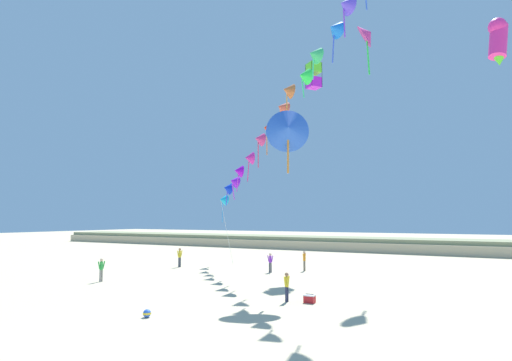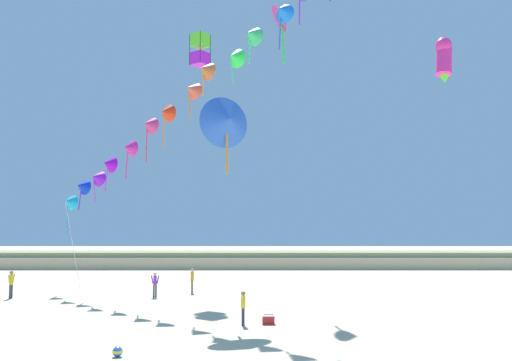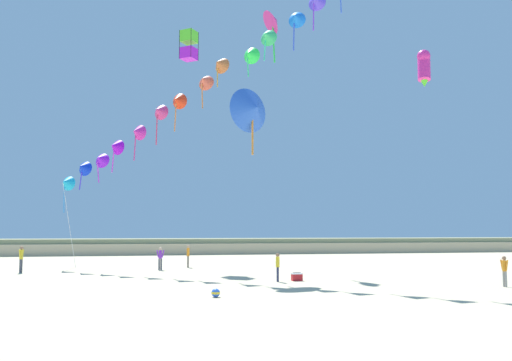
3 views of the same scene
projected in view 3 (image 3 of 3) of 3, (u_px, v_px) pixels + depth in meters
ground_plane at (303, 306)px, 19.73m from camera, size 240.00×240.00×0.00m
dune_ridge at (190, 246)px, 65.38m from camera, size 120.00×8.31×1.79m
person_near_left at (160, 257)px, 37.94m from camera, size 0.56×0.22×1.60m
person_near_right at (504, 269)px, 26.62m from camera, size 0.21×0.53×1.51m
person_mid_center at (278, 265)px, 29.30m from camera, size 0.21×0.54×1.55m
person_far_left at (21, 257)px, 35.52m from camera, size 0.25×0.61×1.74m
person_far_right at (188, 254)px, 40.61m from camera, size 0.23×0.59×1.68m
kite_banner_string at (246, 52)px, 35.07m from camera, size 25.59×18.52×22.80m
large_kite_low_lead at (253, 109)px, 32.30m from camera, size 2.90×2.16×4.16m
large_kite_mid_trail at (274, 21)px, 41.75m from camera, size 1.70×2.08×4.28m
large_kite_high_solo at (189, 45)px, 44.88m from camera, size 1.62×1.62×2.42m
large_kite_outer_drift at (424, 67)px, 35.14m from camera, size 1.28×1.40×2.46m
beach_cooler at (297, 277)px, 29.80m from camera, size 0.58×0.41×0.46m
beach_ball at (216, 293)px, 22.43m from camera, size 0.36×0.36×0.36m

